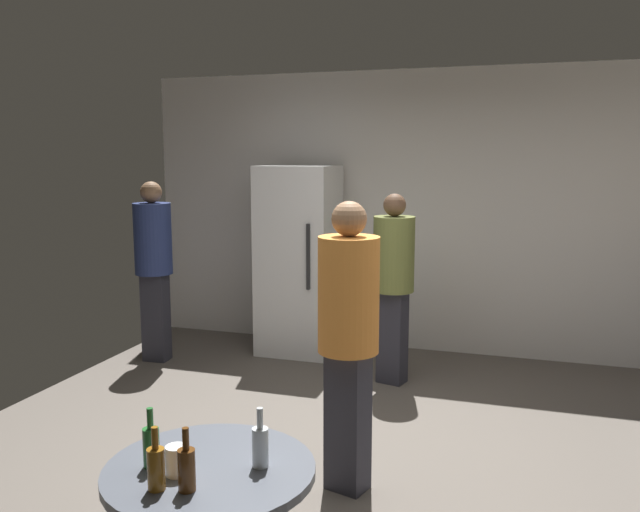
{
  "coord_description": "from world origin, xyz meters",
  "views": [
    {
      "loc": [
        1.11,
        -3.66,
        1.89
      ],
      "look_at": [
        -0.17,
        0.34,
        1.25
      ],
      "focal_mm": 36.73,
      "sensor_mm": 36.0,
      "label": 1
    }
  ],
  "objects_px": {
    "beer_bottle_amber": "(156,467)",
    "person_in_navy_shirt": "(154,257)",
    "beer_bottle_green": "(151,445)",
    "foreground_table": "(210,492)",
    "beer_bottle_clear": "(260,445)",
    "plastic_cup_white": "(176,460)",
    "person_in_orange_shirt": "(348,325)",
    "refrigerator": "(299,260)",
    "beer_bottle_brown": "(187,468)",
    "person_in_olive_shirt": "(393,274)"
  },
  "relations": [
    {
      "from": "person_in_olive_shirt",
      "to": "beer_bottle_clear",
      "type": "bearing_deg",
      "value": 16.57
    },
    {
      "from": "refrigerator",
      "to": "person_in_orange_shirt",
      "type": "bearing_deg",
      "value": -64.63
    },
    {
      "from": "beer_bottle_clear",
      "to": "plastic_cup_white",
      "type": "height_order",
      "value": "beer_bottle_clear"
    },
    {
      "from": "beer_bottle_brown",
      "to": "beer_bottle_clear",
      "type": "distance_m",
      "value": 0.3
    },
    {
      "from": "refrigerator",
      "to": "beer_bottle_brown",
      "type": "relative_size",
      "value": 7.83
    },
    {
      "from": "beer_bottle_brown",
      "to": "person_in_navy_shirt",
      "type": "xyz_separation_m",
      "value": [
        -2.16,
        3.27,
        0.15
      ]
    },
    {
      "from": "refrigerator",
      "to": "beer_bottle_green",
      "type": "height_order",
      "value": "refrigerator"
    },
    {
      "from": "person_in_navy_shirt",
      "to": "person_in_orange_shirt",
      "type": "height_order",
      "value": "person_in_navy_shirt"
    },
    {
      "from": "refrigerator",
      "to": "plastic_cup_white",
      "type": "relative_size",
      "value": 16.36
    },
    {
      "from": "beer_bottle_brown",
      "to": "beer_bottle_green",
      "type": "height_order",
      "value": "same"
    },
    {
      "from": "beer_bottle_brown",
      "to": "beer_bottle_clear",
      "type": "height_order",
      "value": "same"
    },
    {
      "from": "refrigerator",
      "to": "person_in_navy_shirt",
      "type": "bearing_deg",
      "value": -149.36
    },
    {
      "from": "beer_bottle_amber",
      "to": "beer_bottle_green",
      "type": "distance_m",
      "value": 0.18
    },
    {
      "from": "beer_bottle_brown",
      "to": "person_in_orange_shirt",
      "type": "height_order",
      "value": "person_in_orange_shirt"
    },
    {
      "from": "beer_bottle_amber",
      "to": "person_in_olive_shirt",
      "type": "xyz_separation_m",
      "value": [
        0.16,
        3.37,
        0.11
      ]
    },
    {
      "from": "beer_bottle_brown",
      "to": "plastic_cup_white",
      "type": "distance_m",
      "value": 0.13
    },
    {
      "from": "refrigerator",
      "to": "plastic_cup_white",
      "type": "distance_m",
      "value": 3.98
    },
    {
      "from": "foreground_table",
      "to": "beer_bottle_brown",
      "type": "relative_size",
      "value": 3.48
    },
    {
      "from": "beer_bottle_amber",
      "to": "beer_bottle_green",
      "type": "relative_size",
      "value": 1.0
    },
    {
      "from": "refrigerator",
      "to": "beer_bottle_clear",
      "type": "relative_size",
      "value": 7.83
    },
    {
      "from": "beer_bottle_clear",
      "to": "person_in_orange_shirt",
      "type": "distance_m",
      "value": 1.27
    },
    {
      "from": "foreground_table",
      "to": "beer_bottle_amber",
      "type": "distance_m",
      "value": 0.3
    },
    {
      "from": "beer_bottle_amber",
      "to": "person_in_navy_shirt",
      "type": "relative_size",
      "value": 0.14
    },
    {
      "from": "person_in_olive_shirt",
      "to": "person_in_navy_shirt",
      "type": "xyz_separation_m",
      "value": [
        -2.21,
        -0.07,
        0.05
      ]
    },
    {
      "from": "foreground_table",
      "to": "beer_bottle_brown",
      "type": "height_order",
      "value": "beer_bottle_brown"
    },
    {
      "from": "foreground_table",
      "to": "beer_bottle_green",
      "type": "xyz_separation_m",
      "value": [
        -0.21,
        -0.07,
        0.19
      ]
    },
    {
      "from": "plastic_cup_white",
      "to": "foreground_table",
      "type": "bearing_deg",
      "value": 47.79
    },
    {
      "from": "beer_bottle_clear",
      "to": "plastic_cup_white",
      "type": "distance_m",
      "value": 0.31
    },
    {
      "from": "foreground_table",
      "to": "person_in_olive_shirt",
      "type": "height_order",
      "value": "person_in_olive_shirt"
    },
    {
      "from": "foreground_table",
      "to": "person_in_navy_shirt",
      "type": "distance_m",
      "value": 3.78
    },
    {
      "from": "person_in_orange_shirt",
      "to": "person_in_olive_shirt",
      "type": "bearing_deg",
      "value": -160.0
    },
    {
      "from": "foreground_table",
      "to": "beer_bottle_amber",
      "type": "height_order",
      "value": "beer_bottle_amber"
    },
    {
      "from": "beer_bottle_amber",
      "to": "person_in_orange_shirt",
      "type": "relative_size",
      "value": 0.14
    },
    {
      "from": "beer_bottle_clear",
      "to": "plastic_cup_white",
      "type": "bearing_deg",
      "value": -149.93
    },
    {
      "from": "foreground_table",
      "to": "person_in_orange_shirt",
      "type": "distance_m",
      "value": 1.38
    },
    {
      "from": "refrigerator",
      "to": "beer_bottle_green",
      "type": "xyz_separation_m",
      "value": [
        0.78,
        -3.85,
        -0.08
      ]
    },
    {
      "from": "plastic_cup_white",
      "to": "beer_bottle_brown",
      "type": "bearing_deg",
      "value": -43.96
    },
    {
      "from": "beer_bottle_brown",
      "to": "beer_bottle_clear",
      "type": "xyz_separation_m",
      "value": [
        0.17,
        0.24,
        0.0
      ]
    },
    {
      "from": "refrigerator",
      "to": "person_in_navy_shirt",
      "type": "distance_m",
      "value": 1.36
    },
    {
      "from": "foreground_table",
      "to": "person_in_navy_shirt",
      "type": "xyz_separation_m",
      "value": [
        -2.16,
        3.09,
        0.34
      ]
    },
    {
      "from": "beer_bottle_amber",
      "to": "foreground_table",
      "type": "bearing_deg",
      "value": 65.12
    },
    {
      "from": "beer_bottle_amber",
      "to": "beer_bottle_brown",
      "type": "xyz_separation_m",
      "value": [
        0.1,
        0.03,
        0.0
      ]
    },
    {
      "from": "refrigerator",
      "to": "plastic_cup_white",
      "type": "bearing_deg",
      "value": -76.89
    },
    {
      "from": "beer_bottle_amber",
      "to": "person_in_navy_shirt",
      "type": "xyz_separation_m",
      "value": [
        -2.06,
        3.3,
        0.15
      ]
    },
    {
      "from": "beer_bottle_brown",
      "to": "person_in_orange_shirt",
      "type": "relative_size",
      "value": 0.14
    },
    {
      "from": "beer_bottle_green",
      "to": "beer_bottle_clear",
      "type": "distance_m",
      "value": 0.41
    },
    {
      "from": "beer_bottle_amber",
      "to": "beer_bottle_clear",
      "type": "height_order",
      "value": "same"
    },
    {
      "from": "beer_bottle_amber",
      "to": "person_in_navy_shirt",
      "type": "height_order",
      "value": "person_in_navy_shirt"
    },
    {
      "from": "beer_bottle_clear",
      "to": "person_in_olive_shirt",
      "type": "height_order",
      "value": "person_in_olive_shirt"
    },
    {
      "from": "plastic_cup_white",
      "to": "beer_bottle_clear",
      "type": "bearing_deg",
      "value": 30.07
    }
  ]
}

